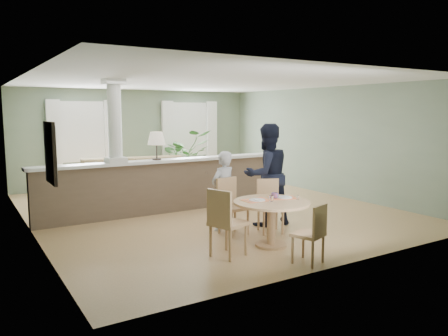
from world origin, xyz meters
TOP-DOWN VIEW (x-y plane):
  - ground at (0.00, 0.00)m, footprint 8.00×8.00m
  - room_shell at (-0.03, 0.63)m, footprint 7.02×8.02m
  - pony_wall at (-0.99, 0.20)m, footprint 5.32×0.38m
  - sofa at (-0.82, 2.03)m, footprint 3.45×1.81m
  - houseplant at (1.07, 3.20)m, footprint 1.50×1.33m
  - dining_table at (-0.41, -2.79)m, footprint 1.18×1.18m
  - chair_far_boy at (-0.57, -1.86)m, footprint 0.47×0.47m
  - chair_far_man at (0.08, -2.11)m, footprint 0.53×0.53m
  - chair_near at (-0.44, -3.75)m, footprint 0.48×0.48m
  - chair_side at (-1.31, -2.88)m, footprint 0.57×0.57m
  - child_person at (-0.57, -1.61)m, footprint 0.58×0.45m
  - man_person at (0.30, -1.72)m, footprint 0.96×0.77m

SIDE VIEW (x-z plane):
  - ground at x=0.00m, z-range 0.00..0.00m
  - chair_near at x=-0.44m, z-range 0.04..0.88m
  - sofa at x=-0.82m, z-range 0.00..0.96m
  - chair_far_man at x=0.08m, z-range 0.05..0.96m
  - chair_far_boy at x=-0.57m, z-range 0.05..1.01m
  - chair_side at x=-1.31m, z-range 0.05..1.05m
  - dining_table at x=-0.41m, z-range 0.16..0.97m
  - child_person at x=-0.57m, z-range 0.00..1.40m
  - pony_wall at x=-0.99m, z-range -0.64..2.06m
  - houseplant at x=1.07m, z-range 0.00..1.57m
  - man_person at x=0.30m, z-range 0.00..1.87m
  - room_shell at x=-0.03m, z-range 0.46..3.17m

